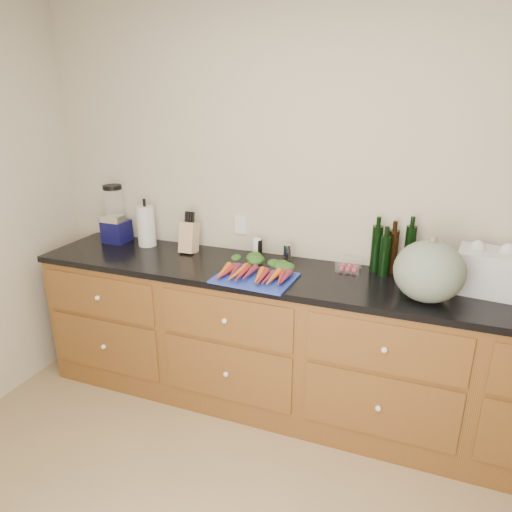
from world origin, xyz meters
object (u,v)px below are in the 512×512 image
at_px(cutting_board, 255,278).
at_px(blender_appliance, 115,217).
at_px(paper_towel, 146,226).
at_px(tomato_box, 349,265).
at_px(knife_block, 189,237).
at_px(carrots, 257,271).
at_px(squash, 429,271).

xyz_separation_m(cutting_board, blender_appliance, (-1.20, 0.32, 0.18)).
distance_m(paper_towel, tomato_box, 1.43).
xyz_separation_m(paper_towel, knife_block, (0.35, -0.02, -0.04)).
height_order(carrots, knife_block, knife_block).
relative_size(carrots, squash, 1.20).
xyz_separation_m(carrots, paper_towel, (-0.94, 0.28, 0.11)).
height_order(squash, tomato_box, squash).
bearing_deg(carrots, cutting_board, -90.00).
distance_m(carrots, blender_appliance, 1.24).
distance_m(carrots, tomato_box, 0.57).
distance_m(squash, knife_block, 1.55).
bearing_deg(squash, cutting_board, -177.16).
height_order(paper_towel, tomato_box, paper_towel).
bearing_deg(tomato_box, paper_towel, -179.60).
bearing_deg(tomato_box, knife_block, -178.41).
relative_size(cutting_board, squash, 1.26).
distance_m(blender_appliance, tomato_box, 1.69).
relative_size(carrots, paper_towel, 1.50).
relative_size(squash, blender_appliance, 0.86).
bearing_deg(knife_block, tomato_box, 1.59).
distance_m(carrots, paper_towel, 0.99).
height_order(squash, paper_towel, squash).
relative_size(blender_appliance, tomato_box, 2.87).
bearing_deg(paper_towel, cutting_board, -18.72).
height_order(cutting_board, squash, squash).
bearing_deg(blender_appliance, carrots, -12.97).
distance_m(cutting_board, squash, 0.95).
height_order(carrots, squash, squash).
relative_size(cutting_board, carrots, 1.06).
relative_size(cutting_board, blender_appliance, 1.08).
xyz_separation_m(carrots, knife_block, (-0.59, 0.26, 0.07)).
distance_m(blender_appliance, paper_towel, 0.26).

